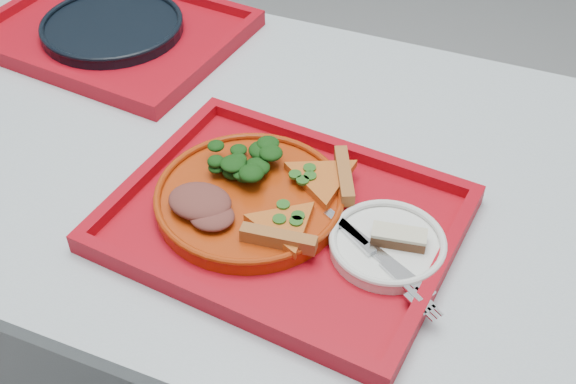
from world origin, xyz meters
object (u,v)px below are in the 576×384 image
at_px(tray_far, 114,35).
at_px(dessert_bar, 399,237).
at_px(dinner_plate, 250,200).
at_px(tray_main, 284,223).
at_px(navy_plate, 112,28).

xyz_separation_m(tray_far, dessert_bar, (0.64, -0.33, 0.03)).
xyz_separation_m(dinner_plate, dessert_bar, (0.21, -0.00, 0.01)).
relative_size(tray_far, dinner_plate, 1.73).
bearing_deg(tray_main, dessert_bar, 7.75).
bearing_deg(tray_main, tray_far, 151.03).
bearing_deg(tray_far, navy_plate, 0.00).
distance_m(tray_main, navy_plate, 0.59).
distance_m(navy_plate, dessert_bar, 0.72).
bearing_deg(tray_far, dessert_bar, -21.09).
relative_size(dinner_plate, navy_plate, 1.00).
bearing_deg(navy_plate, tray_far, 0.00).
distance_m(tray_main, dessert_bar, 0.16).
relative_size(tray_main, navy_plate, 1.73).
height_order(tray_main, dinner_plate, dinner_plate).
bearing_deg(dessert_bar, tray_main, 172.26).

